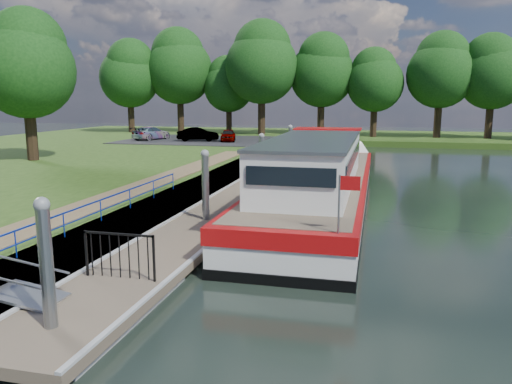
% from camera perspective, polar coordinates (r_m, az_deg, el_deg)
% --- Properties ---
extents(ground, '(160.00, 160.00, 0.00)m').
position_cam_1_polar(ground, '(11.22, -20.66, -14.97)').
color(ground, black).
rests_on(ground, ground).
extents(bank_edge, '(1.10, 90.00, 0.78)m').
position_cam_1_polar(bank_edge, '(25.15, -6.33, 0.59)').
color(bank_edge, '#473D2D').
rests_on(bank_edge, ground).
extents(far_bank, '(60.00, 18.00, 0.60)m').
position_cam_1_polar(far_bank, '(60.74, 19.41, 5.79)').
color(far_bank, '#274413').
rests_on(far_bank, ground).
extents(footpath, '(1.60, 40.00, 0.05)m').
position_cam_1_polar(footpath, '(19.68, -18.43, -1.46)').
color(footpath, brown).
rests_on(footpath, riverbank).
extents(carpark, '(14.00, 12.00, 0.06)m').
position_cam_1_polar(carpark, '(49.43, -6.50, 5.95)').
color(carpark, black).
rests_on(carpark, riverbank).
extents(blue_fence, '(0.04, 18.04, 0.72)m').
position_cam_1_polar(blue_fence, '(14.64, -23.36, -3.75)').
color(blue_fence, '#0C2DBF').
rests_on(blue_fence, riverbank).
extents(pontoon, '(2.50, 30.00, 0.56)m').
position_cam_1_polar(pontoon, '(22.55, -1.94, -1.04)').
color(pontoon, brown).
rests_on(pontoon, ground).
extents(mooring_piles, '(0.30, 27.30, 3.55)m').
position_cam_1_polar(mooring_piles, '(22.36, -1.96, 1.72)').
color(mooring_piles, gray).
rests_on(mooring_piles, ground).
extents(gangway, '(2.58, 1.00, 0.92)m').
position_cam_1_polar(gangway, '(12.43, -26.72, -9.80)').
color(gangway, '#A5A8AD').
rests_on(gangway, ground).
extents(gate_panel, '(1.85, 0.05, 1.15)m').
position_cam_1_polar(gate_panel, '(12.56, -15.36, -6.30)').
color(gate_panel, black).
rests_on(gate_panel, ground).
extents(barge, '(4.36, 21.15, 4.78)m').
position_cam_1_polar(barge, '(22.67, 7.51, 1.27)').
color(barge, black).
rests_on(barge, ground).
extents(horizon_trees, '(54.38, 10.03, 12.87)m').
position_cam_1_polar(horizon_trees, '(57.55, 6.23, 13.71)').
color(horizon_trees, '#332316').
rests_on(horizon_trees, ground).
extents(bank_tree_a, '(6.12, 6.12, 9.72)m').
position_cam_1_polar(bank_tree_a, '(35.93, -24.75, 13.30)').
color(bank_tree_a, '#332316').
rests_on(bank_tree_a, riverbank).
extents(car_a, '(2.10, 3.52, 1.12)m').
position_cam_1_polar(car_a, '(47.16, -3.21, 6.50)').
color(car_a, '#999999').
rests_on(car_a, carpark).
extents(car_b, '(4.03, 2.13, 1.26)m').
position_cam_1_polar(car_b, '(47.54, -6.65, 6.56)').
color(car_b, '#999999').
rests_on(car_b, carpark).
extents(car_c, '(2.91, 4.68, 1.26)m').
position_cam_1_polar(car_c, '(50.18, -11.87, 6.62)').
color(car_c, '#999999').
rests_on(car_c, carpark).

